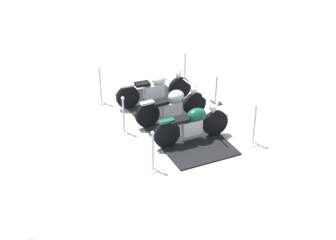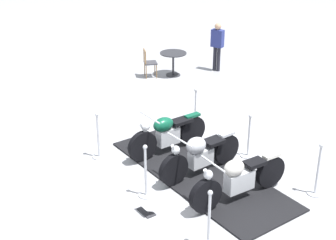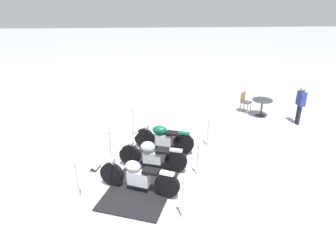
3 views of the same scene
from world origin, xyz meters
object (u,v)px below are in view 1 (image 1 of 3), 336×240
(motorcycle_forest, at_px, (192,124))
(stanchion_right_rear, at_px, (185,75))
(motorcycle_cream, at_px, (155,89))
(stanchion_left_rear, at_px, (101,91))
(stanchion_right_front, at_px, (254,131))
(stanchion_left_mid, at_px, (124,121))
(stanchion_left_front, at_px, (153,156))
(motorcycle_chrome, at_px, (173,105))
(info_placard, at_px, (216,101))
(stanchion_right_mid, at_px, (216,100))

(motorcycle_forest, distance_m, stanchion_right_rear, 3.44)
(motorcycle_cream, bearing_deg, stanchion_right_rear, 31.94)
(stanchion_left_rear, bearing_deg, motorcycle_forest, 5.28)
(stanchion_right_front, bearing_deg, stanchion_left_mid, -143.92)
(stanchion_right_rear, relative_size, stanchion_right_front, 1.02)
(motorcycle_forest, relative_size, stanchion_right_front, 1.80)
(stanchion_left_front, relative_size, stanchion_right_rear, 0.92)
(motorcycle_forest, relative_size, motorcycle_chrome, 0.97)
(motorcycle_chrome, bearing_deg, stanchion_right_rear, 53.08)
(stanchion_left_front, bearing_deg, stanchion_left_rear, 160.81)
(motorcycle_forest, height_order, stanchion_left_front, motorcycle_forest)
(motorcycle_forest, xyz_separation_m, motorcycle_chrome, (-1.13, 0.40, -0.01))
(info_placard, bearing_deg, stanchion_left_rear, -114.99)
(motorcycle_forest, relative_size, stanchion_left_rear, 1.77)
(motorcycle_forest, bearing_deg, motorcycle_cream, 90.13)
(stanchion_left_mid, bearing_deg, info_placard, 79.72)
(stanchion_left_rear, bearing_deg, stanchion_left_mid, -19.19)
(motorcycle_chrome, relative_size, motorcycle_cream, 0.95)
(stanchion_right_mid, bearing_deg, info_placard, 127.87)
(motorcycle_chrome, relative_size, stanchion_left_rear, 1.82)
(motorcycle_cream, bearing_deg, stanchion_right_front, -63.20)
(motorcycle_forest, bearing_deg, stanchion_left_mid, 140.40)
(stanchion_left_front, bearing_deg, stanchion_left_mid, 160.81)
(stanchion_left_front, bearing_deg, stanchion_right_front, 70.81)
(motorcycle_chrome, bearing_deg, info_placard, 14.39)
(motorcycle_forest, xyz_separation_m, stanchion_left_front, (0.24, -1.60, -0.14))
(stanchion_right_rear, bearing_deg, motorcycle_chrome, -54.36)
(stanchion_right_mid, bearing_deg, motorcycle_chrome, -109.23)
(stanchion_right_mid, bearing_deg, stanchion_left_rear, -143.92)
(motorcycle_cream, xyz_separation_m, stanchion_right_rear, (-0.26, 1.55, -0.10))
(stanchion_right_mid, height_order, stanchion_right_rear, stanchion_right_mid)
(motorcycle_chrome, height_order, motorcycle_cream, motorcycle_cream)
(stanchion_right_rear, bearing_deg, motorcycle_cream, -80.38)
(motorcycle_chrome, distance_m, info_placard, 1.82)
(motorcycle_cream, distance_m, stanchion_left_mid, 1.87)
(motorcycle_forest, relative_size, stanchion_left_mid, 1.90)
(stanchion_right_mid, height_order, stanchion_right_front, stanchion_right_mid)
(info_placard, bearing_deg, stanchion_left_mid, -81.09)
(stanchion_left_mid, bearing_deg, stanchion_right_mid, 70.81)
(motorcycle_forest, xyz_separation_m, stanchion_right_mid, (-0.67, 1.70, -0.13))
(motorcycle_chrome, bearing_deg, stanchion_left_rear, 124.70)
(motorcycle_forest, distance_m, info_placard, 2.44)
(stanchion_left_mid, distance_m, info_placard, 3.18)
(motorcycle_forest, height_order, motorcycle_chrome, motorcycle_forest)
(motorcycle_cream, height_order, info_placard, motorcycle_cream)
(stanchion_right_mid, relative_size, stanchion_right_front, 1.02)
(stanchion_left_rear, xyz_separation_m, stanchion_left_mid, (1.84, -0.64, -0.06))
(stanchion_right_rear, bearing_deg, stanchion_right_mid, -19.19)
(stanchion_right_front, distance_m, info_placard, 2.48)
(motorcycle_forest, bearing_deg, stanchion_right_rear, 66.52)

